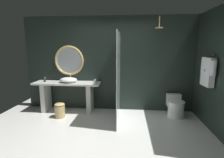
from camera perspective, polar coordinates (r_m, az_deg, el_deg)
ground_plane at (r=3.55m, az=-4.02°, el=-19.89°), size 5.76×5.76×0.00m
back_wall_panel at (r=4.97m, az=-0.66°, el=4.83°), size 4.80×0.10×2.60m
side_wall_right at (r=4.23m, az=31.03°, el=2.30°), size 0.10×2.47×2.60m
vanity_counter at (r=5.03m, az=-14.14°, el=-4.26°), size 1.82×0.52×0.83m
vessel_sink at (r=4.93m, az=-13.87°, el=-0.26°), size 0.47×0.39×0.23m
tumbler_cup at (r=4.79m, az=-5.48°, el=-0.60°), size 0.07×0.07×0.09m
soap_dispenser at (r=5.19m, az=-20.88°, el=-0.27°), size 0.06×0.06×0.13m
round_wall_mirror at (r=5.12m, az=-13.67°, el=5.76°), size 0.84×0.07×0.84m
shower_glass_panel at (r=4.25m, az=2.10°, el=0.57°), size 0.02×1.38×2.12m
rain_shower_head at (r=4.55m, az=14.97°, el=15.99°), size 0.18×0.18×0.28m
hanging_bathrobe at (r=4.30m, az=28.52°, el=2.29°), size 0.20×0.58×0.68m
toilet at (r=4.90m, az=19.73°, el=-8.42°), size 0.42×0.60×0.54m
waste_bin at (r=4.76m, az=-16.48°, el=-9.59°), size 0.26×0.26×0.38m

